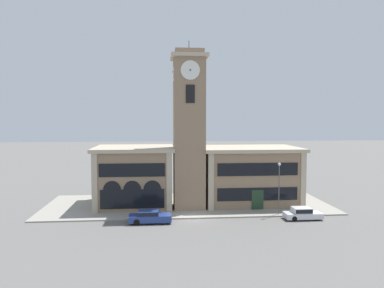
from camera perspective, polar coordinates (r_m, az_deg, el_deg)
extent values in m
plane|color=#605E5B|center=(44.21, 0.11, -11.36)|extent=(300.00, 300.00, 0.00)
cube|color=gray|center=(51.09, -0.63, -9.19)|extent=(37.65, 14.27, 0.15)
cube|color=#897056|center=(47.96, -0.46, 1.46)|extent=(3.91, 3.91, 19.20)
cube|color=tan|center=(48.55, -0.47, 13.13)|extent=(4.61, 4.61, 0.45)
cube|color=#897056|center=(48.64, -0.47, 13.74)|extent=(3.60, 3.60, 0.60)
cylinder|color=#4C4C51|center=(48.80, -0.47, 14.78)|extent=(0.10, 0.10, 1.20)
cylinder|color=silver|center=(46.30, -0.26, 11.21)|extent=(2.35, 0.10, 2.35)
cylinder|color=black|center=(46.23, -0.26, 11.22)|extent=(0.19, 0.04, 0.19)
cylinder|color=silver|center=(48.16, -2.89, 10.91)|extent=(0.10, 2.35, 2.35)
cylinder|color=black|center=(48.16, -2.97, 10.91)|extent=(0.04, 0.19, 0.19)
cube|color=black|center=(46.03, -0.26, 7.65)|extent=(1.10, 0.10, 2.20)
cube|color=#897056|center=(51.00, -8.74, -5.09)|extent=(9.77, 8.96, 7.43)
cube|color=tan|center=(50.54, -8.79, -0.67)|extent=(10.47, 9.66, 0.45)
cube|color=tan|center=(47.07, -14.64, -5.92)|extent=(0.70, 0.16, 7.43)
cube|color=tan|center=(46.43, -3.48, -5.93)|extent=(0.70, 0.16, 7.43)
cube|color=black|center=(46.30, -9.12, -3.96)|extent=(8.01, 0.10, 1.63)
cube|color=black|center=(46.92, -9.07, -8.28)|extent=(7.82, 0.10, 2.38)
cylinder|color=black|center=(46.91, -12.09, -6.84)|extent=(2.15, 0.06, 2.15)
cylinder|color=black|center=(46.67, -9.09, -6.85)|extent=(2.15, 0.06, 2.15)
cylinder|color=black|center=(46.57, -6.07, -6.85)|extent=(2.15, 0.06, 2.15)
cube|color=#897056|center=(52.39, 8.70, -4.92)|extent=(12.57, 8.96, 7.30)
cube|color=tan|center=(51.95, 8.74, -0.70)|extent=(13.27, 9.66, 0.45)
cube|color=tan|center=(46.88, 2.94, -5.92)|extent=(0.70, 0.16, 7.30)
cube|color=tan|center=(49.91, 16.62, -5.48)|extent=(0.70, 0.16, 7.30)
cube|color=black|center=(47.83, 10.01, -3.83)|extent=(10.30, 0.10, 1.61)
cube|color=#1E3823|center=(48.50, 9.96, -8.45)|extent=(1.50, 0.12, 2.63)
cube|color=black|center=(48.35, 9.97, -7.54)|extent=(10.30, 0.10, 1.63)
cube|color=navy|center=(42.75, -6.39, -11.14)|extent=(4.71, 1.88, 0.73)
cube|color=navy|center=(42.60, -6.65, -10.36)|extent=(2.26, 1.69, 0.47)
cube|color=black|center=(42.60, -6.65, -10.36)|extent=(2.17, 1.72, 0.35)
cylinder|color=black|center=(43.59, -4.41, -11.12)|extent=(0.70, 0.22, 0.70)
cylinder|color=black|center=(42.00, -4.38, -11.70)|extent=(0.70, 0.22, 0.70)
cylinder|color=black|center=(43.65, -8.31, -11.13)|extent=(0.70, 0.22, 0.70)
cylinder|color=black|center=(42.07, -8.43, -11.71)|extent=(0.70, 0.22, 0.70)
cube|color=silver|center=(45.85, 16.54, -10.35)|extent=(4.29, 1.86, 0.62)
cube|color=silver|center=(45.65, 16.35, -9.63)|extent=(2.06, 1.67, 0.59)
cube|color=black|center=(45.65, 16.35, -9.63)|extent=(1.98, 1.71, 0.44)
cylinder|color=black|center=(47.12, 17.69, -10.21)|extent=(0.61, 0.22, 0.61)
cylinder|color=black|center=(45.67, 18.50, -10.67)|extent=(0.61, 0.22, 0.61)
cylinder|color=black|center=(46.17, 14.60, -10.44)|extent=(0.61, 0.22, 0.61)
cylinder|color=black|center=(44.69, 15.32, -10.93)|extent=(0.61, 0.22, 0.61)
cylinder|color=#4C4C51|center=(46.38, 13.11, -6.84)|extent=(0.12, 0.12, 5.86)
sphere|color=silver|center=(45.91, 13.17, -3.02)|extent=(0.36, 0.36, 0.36)
cylinder|color=black|center=(44.13, -5.12, -10.60)|extent=(0.18, 0.18, 0.90)
sphere|color=black|center=(44.00, -5.12, -9.93)|extent=(0.16, 0.16, 0.16)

